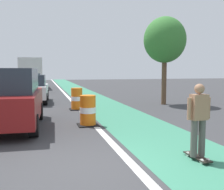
{
  "coord_description": "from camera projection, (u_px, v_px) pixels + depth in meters",
  "views": [
    {
      "loc": [
        -0.88,
        -5.21,
        1.98
      ],
      "look_at": [
        1.49,
        3.81,
        1.1
      ],
      "focal_mm": 42.32,
      "sensor_mm": 36.0,
      "label": 1
    }
  ],
  "objects": [
    {
      "name": "skateboarder_on_lane",
      "position": [
        199.0,
        119.0,
        5.77
      ],
      "size": [
        0.57,
        0.81,
        1.69
      ],
      "color": "black",
      "rests_on": "ground"
    },
    {
      "name": "traffic_barrel_mid",
      "position": [
        77.0,
        99.0,
        13.24
      ],
      "size": [
        0.73,
        0.73,
        1.09
      ],
      "color": "orange",
      "rests_on": "ground"
    },
    {
      "name": "lane_divider_stripe",
      "position": [
        71.0,
        101.0,
        17.2
      ],
      "size": [
        0.2,
        80.0,
        0.01
      ],
      "primitive_type": "cube",
      "color": "silver",
      "rests_on": "ground"
    },
    {
      "name": "street_tree_sidewalk",
      "position": [
        165.0,
        40.0,
        15.0
      ],
      "size": [
        2.4,
        2.4,
        5.0
      ],
      "color": "brown",
      "rests_on": "ground"
    },
    {
      "name": "bike_lane_strip",
      "position": [
        94.0,
        100.0,
        17.58
      ],
      "size": [
        2.5,
        80.0,
        0.01
      ],
      "primitive_type": "cube",
      "color": "#387F60",
      "rests_on": "ground"
    },
    {
      "name": "parked_sedan_third",
      "position": [
        31.0,
        84.0,
        22.68
      ],
      "size": [
        2.09,
        4.19,
        1.7
      ],
      "color": "silver",
      "rests_on": "ground"
    },
    {
      "name": "parked_suv_nearest",
      "position": [
        11.0,
        98.0,
        8.96
      ],
      "size": [
        2.07,
        4.67,
        2.04
      ],
      "color": "maroon",
      "rests_on": "ground"
    },
    {
      "name": "ground_plane",
      "position": [
        89.0,
        167.0,
        5.42
      ],
      "size": [
        100.0,
        100.0,
        0.0
      ],
      "primitive_type": "plane",
      "color": "#38383A"
    },
    {
      "name": "parked_sedan_second",
      "position": [
        32.0,
        89.0,
        15.99
      ],
      "size": [
        2.06,
        4.18,
        1.7
      ],
      "color": "silver",
      "rests_on": "ground"
    },
    {
      "name": "delivery_truck_down_block",
      "position": [
        31.0,
        71.0,
        29.41
      ],
      "size": [
        2.48,
        7.64,
        3.23
      ],
      "color": "beige",
      "rests_on": "ground"
    },
    {
      "name": "traffic_barrel_front",
      "position": [
        88.0,
        111.0,
        9.42
      ],
      "size": [
        0.73,
        0.73,
        1.09
      ],
      "color": "orange",
      "rests_on": "ground"
    }
  ]
}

